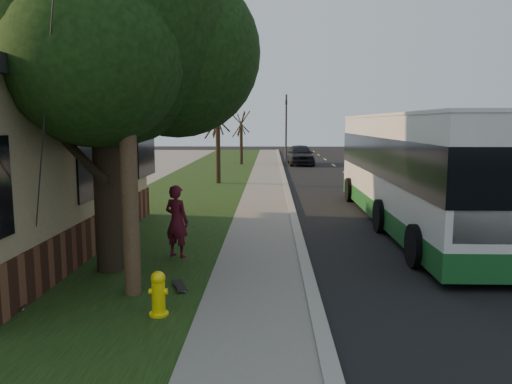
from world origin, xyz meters
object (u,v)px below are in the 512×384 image
at_px(transit_bus, 418,167).
at_px(traffic_signal, 286,123).
at_px(bare_tree_near, 218,143).
at_px(distant_car, 300,154).
at_px(skateboarder, 177,221).
at_px(skateboard_spare, 3,307).
at_px(utility_pole, 124,38).
at_px(leafy_tree, 105,25).
at_px(bare_tree_far, 241,139).
at_px(fire_hydrant, 158,294).
at_px(skateboard_main, 180,286).
at_px(dumpster, 19,212).

bearing_deg(transit_bus, traffic_signal, 97.14).
xyz_separation_m(bare_tree_near, transit_bus, (7.29, -10.26, -0.31)).
bearing_deg(distant_car, skateboarder, -101.36).
bearing_deg(distant_car, skateboard_spare, -104.52).
distance_m(traffic_signal, skateboard_spare, 34.48).
relative_size(utility_pole, skateboarder, 5.34).
bearing_deg(skateboarder, leafy_tree, 65.03).
height_order(transit_bus, skateboarder, transit_bus).
height_order(bare_tree_far, traffic_signal, traffic_signal).
distance_m(fire_hydrant, leafy_tree, 5.65).
bearing_deg(utility_pole, traffic_signal, 83.42).
distance_m(bare_tree_far, traffic_signal, 5.44).
xyz_separation_m(skateboarder, skateboard_main, (0.46, -2.26, -0.80)).
bearing_deg(fire_hydrant, skateboarder, 95.79).
relative_size(transit_bus, skateboard_main, 17.55).
bearing_deg(skateboard_spare, transit_bus, 39.99).
xyz_separation_m(skateboarder, dumpster, (-4.87, 2.23, -0.21)).
bearing_deg(bare_tree_far, traffic_signal, 48.81).
xyz_separation_m(bare_tree_near, dumpster, (-4.34, -12.17, -1.44)).
distance_m(utility_pole, bare_tree_far, 29.13).
bearing_deg(skateboarder, bare_tree_near, -61.03).
bearing_deg(skateboard_spare, utility_pole, 23.47).
relative_size(skateboarder, dumpster, 1.04).
distance_m(leafy_tree, traffic_signal, 31.76).
xyz_separation_m(skateboard_spare, distant_car, (6.77, 30.24, 0.66)).
distance_m(bare_tree_near, skateboard_spare, 18.06).
height_order(bare_tree_near, dumpster, bare_tree_near).
bearing_deg(skateboard_spare, skateboard_main, 23.37).
bearing_deg(bare_tree_near, skateboard_main, -86.57).
height_order(utility_pole, bare_tree_near, utility_pole).
distance_m(bare_tree_near, dumpster, 13.00).
bearing_deg(bare_tree_far, leafy_tree, -92.45).
bearing_deg(fire_hydrant, transit_bus, 50.46).
xyz_separation_m(traffic_signal, distant_car, (1.00, -3.62, -2.38)).
relative_size(bare_tree_near, transit_bus, 0.34).
bearing_deg(skateboarder, distant_car, -72.62).
bearing_deg(bare_tree_near, traffic_signal, 75.96).
relative_size(utility_pole, distant_car, 1.97).
bearing_deg(traffic_signal, bare_tree_far, -131.19).
xyz_separation_m(bare_tree_far, skateboard_spare, (-2.27, -29.86, -1.88)).
height_order(fire_hydrant, skateboard_main, fire_hydrant).
bearing_deg(utility_pole, skateboarder, 82.55).
bearing_deg(traffic_signal, leafy_tree, -98.47).
xyz_separation_m(leafy_tree, dumpster, (-3.66, 3.18, -4.45)).
bearing_deg(leafy_tree, skateboard_spare, -113.72).
bearing_deg(skateboard_main, skateboarder, 101.62).
bearing_deg(leafy_tree, traffic_signal, 81.53).
bearing_deg(bare_tree_near, transit_bus, -54.61).
height_order(leafy_tree, bare_tree_far, leafy_tree).
height_order(bare_tree_far, dumpster, bare_tree_far).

